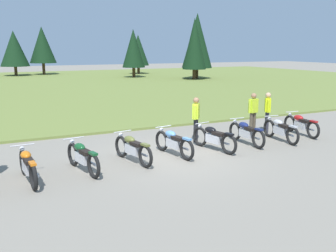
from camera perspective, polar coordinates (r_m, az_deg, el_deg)
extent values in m
plane|color=gray|center=(12.31, 1.23, -4.61)|extent=(140.00, 140.00, 0.00)
cube|color=olive|center=(37.30, -17.68, 5.83)|extent=(80.00, 44.00, 0.10)
cylinder|color=#47331E|center=(43.29, 4.33, 7.85)|extent=(0.36, 0.36, 1.29)
cone|color=black|center=(43.21, 4.40, 12.64)|extent=(3.38, 3.38, 5.95)
cylinder|color=#47331E|center=(52.35, -18.14, 8.11)|extent=(0.36, 0.36, 1.58)
cone|color=black|center=(52.29, -18.35, 11.49)|extent=(3.35, 3.35, 4.60)
cylinder|color=#47331E|center=(41.88, 3.93, 7.68)|extent=(0.36, 0.36, 1.21)
cone|color=black|center=(41.79, 4.00, 12.22)|extent=(2.55, 2.55, 5.43)
cylinder|color=#47331E|center=(51.62, -4.44, 8.40)|extent=(0.36, 0.36, 1.20)
cone|color=black|center=(51.54, -4.49, 11.29)|extent=(2.80, 2.80, 4.01)
cylinder|color=#47331E|center=(45.22, -5.14, 7.97)|extent=(0.36, 0.36, 1.25)
cone|color=black|center=(45.13, -5.21, 11.53)|extent=(2.65, 2.65, 4.38)
cylinder|color=#47331E|center=(51.22, -21.86, 7.61)|extent=(0.36, 0.36, 1.25)
cone|color=black|center=(51.14, -22.10, 10.73)|extent=(3.47, 3.47, 4.32)
torus|color=black|center=(11.25, -20.90, -5.10)|extent=(0.15, 0.71, 0.70)
torus|color=black|center=(9.93, -19.54, -7.19)|extent=(0.15, 0.71, 0.70)
cube|color=silver|center=(10.57, -20.28, -5.82)|extent=(0.24, 0.65, 0.28)
ellipsoid|color=orange|center=(10.67, -20.56, -4.12)|extent=(0.29, 0.50, 0.22)
cube|color=black|center=(10.30, -20.15, -4.99)|extent=(0.25, 0.49, 0.10)
cube|color=orange|center=(9.83, -19.68, -5.31)|extent=(0.16, 0.33, 0.06)
cylinder|color=silver|center=(11.03, -21.00, -2.69)|extent=(0.62, 0.08, 0.03)
sphere|color=silver|center=(11.17, -21.05, -3.20)|extent=(0.14, 0.14, 0.14)
cylinder|color=silver|center=(10.34, -19.18, -6.71)|extent=(0.11, 0.55, 0.07)
torus|color=black|center=(11.64, -14.05, -4.13)|extent=(0.22, 0.71, 0.70)
torus|color=black|center=(10.40, -11.10, -5.88)|extent=(0.22, 0.71, 0.70)
cube|color=silver|center=(11.00, -12.67, -4.71)|extent=(0.31, 0.67, 0.28)
ellipsoid|color=#144C23|center=(11.09, -13.11, -3.10)|extent=(0.34, 0.52, 0.22)
cube|color=black|center=(10.75, -12.25, -3.86)|extent=(0.30, 0.51, 0.10)
cube|color=#144C23|center=(10.30, -11.17, -4.08)|extent=(0.19, 0.34, 0.06)
cylinder|color=silver|center=(11.42, -13.98, -1.78)|extent=(0.62, 0.14, 0.03)
sphere|color=silver|center=(11.56, -14.18, -2.30)|extent=(0.14, 0.14, 0.14)
cylinder|color=silver|center=(10.82, -11.32, -5.48)|extent=(0.17, 0.55, 0.07)
torus|color=black|center=(12.26, -7.02, -3.07)|extent=(0.23, 0.71, 0.70)
torus|color=black|center=(11.11, -3.41, -4.55)|extent=(0.23, 0.71, 0.70)
cube|color=silver|center=(11.66, -5.31, -3.54)|extent=(0.32, 0.67, 0.28)
ellipsoid|color=brown|center=(11.75, -5.80, -2.03)|extent=(0.34, 0.52, 0.22)
cube|color=black|center=(11.43, -4.75, -2.70)|extent=(0.31, 0.51, 0.10)
cube|color=brown|center=(11.02, -3.43, -2.85)|extent=(0.20, 0.34, 0.06)
cylinder|color=silver|center=(12.06, -6.84, -0.82)|extent=(0.62, 0.15, 0.03)
sphere|color=silver|center=(12.19, -7.11, -1.32)|extent=(0.14, 0.14, 0.14)
cylinder|color=silver|center=(11.52, -3.92, -4.23)|extent=(0.17, 0.55, 0.07)
torus|color=black|center=(12.92, -0.94, -2.23)|extent=(0.20, 0.71, 0.70)
torus|color=black|center=(11.82, 2.85, -3.55)|extent=(0.20, 0.71, 0.70)
cube|color=silver|center=(12.35, 0.87, -2.64)|extent=(0.29, 0.66, 0.28)
ellipsoid|color=#598CC6|center=(12.42, 0.39, -1.22)|extent=(0.33, 0.51, 0.22)
cube|color=black|center=(12.12, 1.48, -1.84)|extent=(0.29, 0.51, 0.10)
cube|color=#598CC6|center=(11.73, 2.86, -1.95)|extent=(0.19, 0.34, 0.06)
cylinder|color=silver|center=(12.72, -0.70, -0.08)|extent=(0.62, 0.13, 0.03)
sphere|color=silver|center=(12.85, -1.00, -0.56)|extent=(0.14, 0.14, 0.14)
cylinder|color=silver|center=(12.22, 2.22, -3.28)|extent=(0.15, 0.55, 0.07)
torus|color=black|center=(13.57, 4.83, -1.59)|extent=(0.24, 0.71, 0.70)
torus|color=black|center=(12.61, 9.13, -2.72)|extent=(0.24, 0.71, 0.70)
cube|color=silver|center=(13.07, 6.91, -1.92)|extent=(0.32, 0.67, 0.28)
ellipsoid|color=black|center=(13.13, 6.39, -0.59)|extent=(0.35, 0.52, 0.22)
cube|color=black|center=(12.87, 7.61, -1.15)|extent=(0.31, 0.51, 0.10)
cube|color=black|center=(12.53, 9.18, -1.21)|extent=(0.20, 0.34, 0.06)
cylinder|color=silver|center=(13.40, 5.16, 0.46)|extent=(0.61, 0.16, 0.03)
sphere|color=silver|center=(13.51, 4.80, 0.00)|extent=(0.14, 0.14, 0.14)
cylinder|color=silver|center=(12.99, 8.26, -2.50)|extent=(0.18, 0.55, 0.07)
torus|color=black|center=(14.62, 10.02, -0.77)|extent=(0.11, 0.70, 0.70)
torus|color=black|center=(13.53, 13.42, -1.91)|extent=(0.11, 0.70, 0.70)
cube|color=silver|center=(14.06, 11.66, -1.12)|extent=(0.21, 0.64, 0.28)
ellipsoid|color=navy|center=(14.14, 11.27, 0.13)|extent=(0.27, 0.48, 0.22)
cube|color=black|center=(13.84, 12.24, -0.41)|extent=(0.23, 0.48, 0.10)
cube|color=navy|center=(13.46, 13.49, -0.50)|extent=(0.14, 0.32, 0.06)
cylinder|color=silver|center=(14.44, 10.31, 1.13)|extent=(0.62, 0.04, 0.03)
sphere|color=silver|center=(14.56, 10.02, 0.71)|extent=(0.14, 0.14, 0.14)
cylinder|color=silver|center=(13.93, 12.84, -1.71)|extent=(0.08, 0.55, 0.07)
torus|color=black|center=(15.44, 14.95, -0.33)|extent=(0.16, 0.71, 0.70)
torus|color=black|center=(14.36, 18.19, -1.40)|extent=(0.16, 0.71, 0.70)
cube|color=silver|center=(14.89, 16.52, -0.66)|extent=(0.26, 0.66, 0.28)
ellipsoid|color=#B7B7BC|center=(14.97, 16.16, 0.52)|extent=(0.30, 0.50, 0.22)
cube|color=black|center=(14.67, 17.08, 0.01)|extent=(0.26, 0.50, 0.10)
cube|color=#B7B7BC|center=(14.29, 18.27, -0.07)|extent=(0.17, 0.33, 0.06)
cylinder|color=silver|center=(15.27, 15.26, 1.47)|extent=(0.62, 0.09, 0.03)
sphere|color=silver|center=(15.39, 14.98, 1.07)|extent=(0.14, 0.14, 0.14)
cylinder|color=silver|center=(14.76, 17.63, -1.22)|extent=(0.12, 0.55, 0.07)
torus|color=black|center=(16.68, 17.79, 0.37)|extent=(0.17, 0.71, 0.70)
torus|color=black|center=(15.63, 20.95, -0.57)|extent=(0.17, 0.71, 0.70)
cube|color=silver|center=(16.14, 19.33, 0.09)|extent=(0.26, 0.66, 0.28)
ellipsoid|color=#AD1919|center=(16.22, 18.99, 1.18)|extent=(0.31, 0.50, 0.22)
cube|color=black|center=(15.93, 19.88, 0.72)|extent=(0.27, 0.50, 0.10)
cube|color=#AD1919|center=(15.57, 21.03, 0.65)|extent=(0.17, 0.33, 0.06)
cylinder|color=silver|center=(16.52, 18.11, 2.04)|extent=(0.62, 0.09, 0.03)
sphere|color=silver|center=(16.63, 17.83, 1.67)|extent=(0.14, 0.14, 0.14)
cylinder|color=silver|center=(16.02, 20.37, -0.43)|extent=(0.12, 0.55, 0.07)
cylinder|color=#4C4233|center=(15.79, 12.37, 0.38)|extent=(0.14, 0.14, 0.88)
cylinder|color=#4C4233|center=(15.93, 12.77, 0.46)|extent=(0.14, 0.14, 0.88)
cube|color=#C6E52D|center=(15.74, 12.69, 3.00)|extent=(0.40, 0.30, 0.56)
sphere|color=#9E7051|center=(15.69, 12.75, 4.44)|extent=(0.22, 0.22, 0.22)
cylinder|color=#C6E52D|center=(15.56, 12.16, 2.85)|extent=(0.09, 0.09, 0.52)
cylinder|color=#C6E52D|center=(15.92, 13.20, 3.00)|extent=(0.09, 0.09, 0.52)
cylinder|color=#2D2D38|center=(16.13, 14.63, 0.51)|extent=(0.14, 0.14, 0.88)
cylinder|color=#2D2D38|center=(16.31, 14.57, 0.63)|extent=(0.14, 0.14, 0.88)
cube|color=#D8EA19|center=(16.10, 14.73, 3.09)|extent=(0.39, 0.42, 0.56)
sphere|color=tan|center=(16.05, 14.81, 4.50)|extent=(0.22, 0.22, 0.22)
cylinder|color=#D8EA19|center=(15.88, 14.81, 2.89)|extent=(0.09, 0.09, 0.52)
cylinder|color=#D8EA19|center=(16.33, 14.65, 3.13)|extent=(0.09, 0.09, 0.52)
cylinder|color=black|center=(14.28, 4.25, -0.55)|extent=(0.14, 0.14, 0.88)
cylinder|color=black|center=(14.11, 4.13, -0.70)|extent=(0.14, 0.14, 0.88)
cube|color=#C6E52D|center=(14.06, 4.23, 2.25)|extent=(0.40, 0.42, 0.56)
sphere|color=#9E7051|center=(14.00, 4.25, 3.86)|extent=(0.22, 0.22, 0.22)
cylinder|color=#C6E52D|center=(14.29, 4.38, 2.31)|extent=(0.09, 0.09, 0.52)
cylinder|color=#C6E52D|center=(13.84, 4.07, 2.02)|extent=(0.09, 0.09, 0.52)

